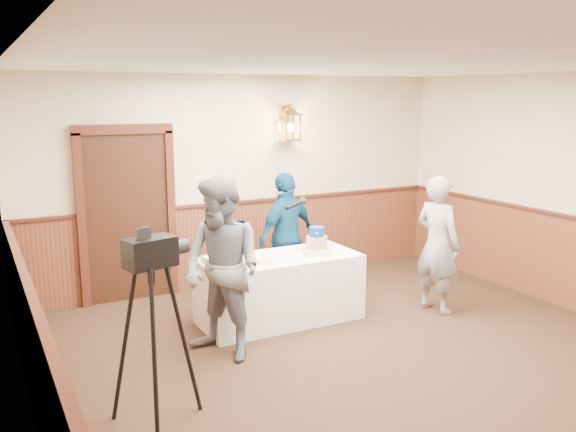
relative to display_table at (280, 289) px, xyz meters
name	(u,v)px	position (x,y,z in m)	size (l,w,h in m)	color
ground	(404,383)	(0.28, -1.90, -0.38)	(7.00, 7.00, 0.00)	black
room_shell	(374,208)	(0.23, -1.45, 1.15)	(6.02, 7.02, 2.81)	beige
display_table	(280,289)	(0.00, 0.00, 0.00)	(1.80, 0.80, 0.75)	white
tiered_cake	(317,243)	(0.44, -0.07, 0.50)	(0.39, 0.39, 0.31)	beige
sheet_cake_yellow	(257,260)	(-0.33, -0.11, 0.41)	(0.29, 0.23, 0.06)	#E5CB89
sheet_cake_green	(219,259)	(-0.69, 0.08, 0.41)	(0.32, 0.25, 0.07)	#95C98E
interviewer	(223,269)	(-0.93, -0.62, 0.52)	(1.61, 1.07, 1.78)	slate
baker	(438,244)	(1.79, -0.57, 0.44)	(0.59, 0.39, 1.63)	gray
assistant_p	(287,236)	(0.46, 0.71, 0.42)	(0.94, 0.39, 1.60)	navy
tv_camera_rig	(154,345)	(-1.88, -1.60, 0.30)	(0.59, 0.55, 1.50)	black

